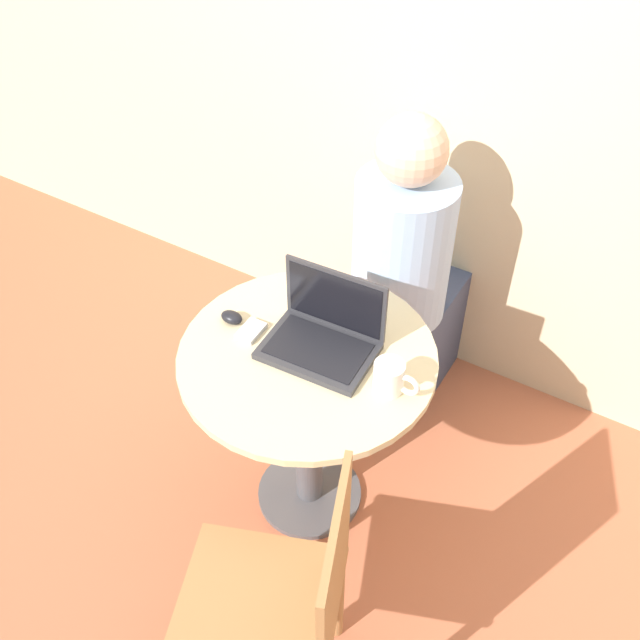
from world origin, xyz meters
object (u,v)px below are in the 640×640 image
(cell_phone, at_px, (251,331))
(chair_empty, at_px, (284,609))
(laptop, at_px, (324,334))
(person_seated, at_px, (405,288))

(cell_phone, relative_size, chair_empty, 0.10)
(laptop, bearing_deg, chair_empty, -67.66)
(laptop, distance_m, chair_empty, 0.74)
(laptop, xyz_separation_m, chair_empty, (0.26, -0.63, -0.29))
(chair_empty, xyz_separation_m, person_seated, (-0.26, 1.20, 0.04))
(cell_phone, xyz_separation_m, chair_empty, (0.47, -0.57, -0.25))
(laptop, relative_size, chair_empty, 0.36)
(cell_phone, bearing_deg, person_seated, 71.41)
(cell_phone, height_order, chair_empty, chair_empty)
(chair_empty, bearing_deg, laptop, 112.34)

